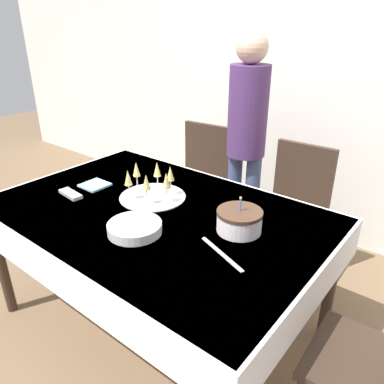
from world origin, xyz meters
name	(u,v)px	position (x,y,z in m)	size (l,w,h in m)	color
ground_plane	(161,321)	(0.00, 0.00, 0.00)	(12.00, 12.00, 0.00)	brown
wall_back	(299,69)	(0.00, 1.65, 1.35)	(8.00, 0.05, 2.70)	silver
dining_table	(156,227)	(0.00, 0.00, 0.68)	(1.79, 1.19, 0.78)	white
dining_chair_far_left	(200,181)	(-0.40, 0.91, 0.54)	(0.46, 0.46, 0.97)	#38281E
dining_chair_far_right	(293,210)	(0.39, 0.92, 0.54)	(0.43, 0.43, 0.97)	#38281E
birthday_cake	(239,221)	(0.46, 0.10, 0.83)	(0.22, 0.22, 0.18)	white
champagne_tray	(152,186)	(-0.13, 0.11, 0.85)	(0.38, 0.38, 0.18)	silver
plate_stack_main	(135,228)	(0.08, -0.22, 0.80)	(0.26, 0.26, 0.05)	white
cake_knife	(222,254)	(0.51, -0.12, 0.78)	(0.29, 0.12, 0.00)	silver
fork_pile	(71,194)	(-0.51, -0.17, 0.79)	(0.18, 0.08, 0.02)	silver
napkin_pile	(95,185)	(-0.51, 0.00, 0.79)	(0.15, 0.15, 0.01)	#8CC6E0
person_standing	(247,128)	(-0.07, 1.03, 1.00)	(0.28, 0.28, 1.65)	#3F4C72
gift_bag	(42,239)	(-1.20, -0.06, 0.16)	(0.18, 0.11, 0.32)	#4CA5D8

